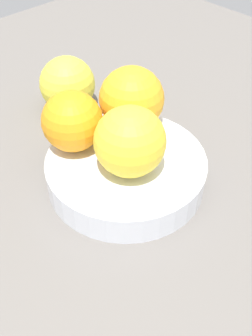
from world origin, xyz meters
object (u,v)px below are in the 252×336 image
Objects in this scene: fruit_bowl at (126,171)px; orange_in_bowl_0 at (130,142)px; orange_in_bowl_2 at (72,121)px; orange_in_bowl_1 at (132,99)px; orange_loose_0 at (67,84)px.

orange_in_bowl_0 reaches higher than fruit_bowl.
orange_in_bowl_0 is at bearing 104.13° from orange_in_bowl_2.
orange_in_bowl_1 is (-5.13, -4.32, 6.10)cm from fruit_bowl.
orange_in_bowl_1 is at bearing -135.78° from orange_in_bowl_0.
orange_loose_0 is at bearing -105.67° from fruit_bowl.
orange_loose_0 is at bearing -89.39° from orange_in_bowl_1.
orange_in_bowl_1 is 1.00× the size of orange_loose_0.
orange_in_bowl_0 is at bearing 73.14° from orange_loose_0.
orange_in_bowl_1 reaches higher than orange_in_bowl_2.
orange_in_bowl_1 reaches higher than fruit_bowl.
orange_in_bowl_1 is at bearing 166.21° from orange_in_bowl_2.
fruit_bowl is at bearing 114.18° from orange_in_bowl_2.
orange_in_bowl_0 is 20.49cm from orange_loose_0.
fruit_bowl is 9.07cm from orange_in_bowl_1.
fruit_bowl is at bearing -119.66° from orange_in_bowl_0.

